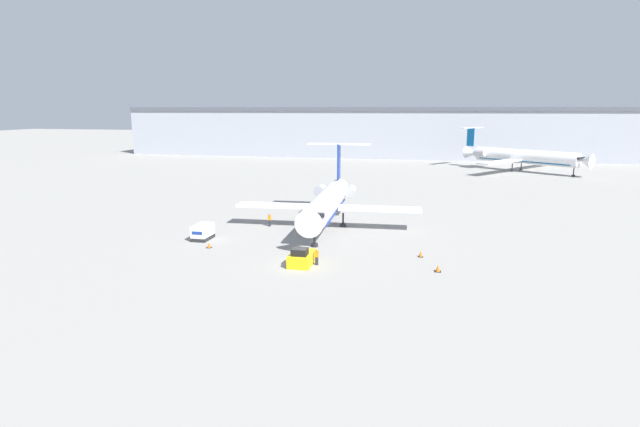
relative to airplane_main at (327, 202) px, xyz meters
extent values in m
plane|color=gray|center=(0.63, -17.03, -3.52)|extent=(600.00, 600.00, 0.00)
cube|color=#9EA3AD|center=(0.63, 102.97, 3.97)|extent=(180.00, 16.00, 14.98)
cube|color=#4C515B|center=(0.63, 102.97, 12.06)|extent=(180.00, 16.80, 1.20)
cylinder|color=silver|center=(0.04, -0.78, -0.04)|extent=(4.06, 19.66, 3.13)
cone|color=silver|center=(0.57, -11.78, -0.04)|extent=(3.24, 2.65, 3.13)
cube|color=black|center=(0.52, -10.78, 0.50)|extent=(2.69, 0.83, 0.44)
cone|color=silver|center=(-0.51, 10.70, -0.04)|extent=(2.98, 3.57, 2.82)
cube|color=navy|center=(0.04, -0.78, -1.06)|extent=(3.66, 17.70, 0.20)
cube|color=silver|center=(6.94, 0.53, -0.75)|extent=(10.91, 3.19, 0.36)
cube|color=silver|center=(-6.96, -0.13, -0.75)|extent=(10.91, 3.19, 0.36)
cylinder|color=#ADADB7|center=(1.88, 7.53, 0.35)|extent=(1.63, 2.72, 1.51)
cylinder|color=#ADADB7|center=(-2.60, 7.31, 0.35)|extent=(1.63, 2.72, 1.51)
cube|color=navy|center=(-0.55, 11.39, 4.19)|extent=(0.35, 2.21, 5.33)
cube|color=silver|center=(-0.55, 11.39, 6.85)|extent=(9.67, 2.26, 0.20)
cylinder|color=black|center=(0.46, -9.53, -2.56)|extent=(0.24, 0.24, 1.91)
cylinder|color=black|center=(0.46, -9.53, -3.32)|extent=(0.80, 0.80, 0.40)
cylinder|color=black|center=(-2.07, 0.70, -2.56)|extent=(0.24, 0.24, 1.91)
cylinder|color=black|center=(-2.07, 0.70, -3.32)|extent=(0.80, 0.80, 0.40)
cylinder|color=black|center=(1.99, 0.90, -2.56)|extent=(0.24, 0.24, 1.91)
cylinder|color=black|center=(1.99, 0.90, -3.32)|extent=(0.80, 0.80, 0.40)
cube|color=yellow|center=(0.71, -16.34, -2.91)|extent=(2.22, 3.81, 1.22)
cube|color=black|center=(0.71, -17.17, -1.95)|extent=(1.56, 1.37, 0.70)
cube|color=black|center=(0.71, -14.51, -3.09)|extent=(2.00, 0.30, 0.73)
cube|color=#232326|center=(-13.57, -9.26, -3.29)|extent=(1.83, 3.06, 0.45)
cube|color=silver|center=(-13.57, -9.26, -2.36)|extent=(1.83, 3.06, 1.42)
cube|color=navy|center=(-13.57, -10.82, -2.36)|extent=(1.28, 0.04, 0.36)
cube|color=#232838|center=(2.23, -16.23, -3.09)|extent=(0.32, 0.20, 0.85)
cube|color=orange|center=(2.23, -16.23, -2.33)|extent=(0.40, 0.24, 0.67)
sphere|color=tan|center=(2.23, -16.23, -1.87)|extent=(0.25, 0.25, 0.25)
cube|color=#232838|center=(-7.80, -0.91, -3.09)|extent=(0.32, 0.20, 0.85)
cube|color=orange|center=(-7.80, -0.91, -2.33)|extent=(0.40, 0.24, 0.67)
sphere|color=tan|center=(-7.80, -0.91, -1.87)|extent=(0.25, 0.25, 0.25)
cube|color=black|center=(-11.27, -12.58, -3.50)|extent=(0.57, 0.57, 0.04)
cone|color=orange|center=(-11.27, -12.58, -3.18)|extent=(0.41, 0.41, 0.59)
cube|color=black|center=(12.52, -11.08, -3.50)|extent=(0.52, 0.52, 0.04)
cone|color=orange|center=(12.52, -11.08, -3.13)|extent=(0.37, 0.37, 0.69)
cube|color=black|center=(14.27, -15.78, -3.50)|extent=(0.63, 0.63, 0.04)
cone|color=orange|center=(14.27, -15.78, -3.15)|extent=(0.45, 0.45, 0.66)
cylinder|color=white|center=(36.51, 70.65, 0.30)|extent=(23.29, 18.84, 3.51)
cone|color=white|center=(48.22, 61.78, 0.30)|extent=(4.36, 4.50, 3.51)
cube|color=black|center=(47.32, 62.46, 0.91)|extent=(2.36, 2.80, 0.44)
cone|color=white|center=(24.39, 79.84, 0.30)|extent=(4.99, 4.85, 3.16)
cube|color=#0C5999|center=(36.51, 70.65, -0.84)|extent=(20.96, 16.96, 0.20)
cube|color=white|center=(41.19, 79.03, -0.49)|extent=(11.91, 14.28, 0.36)
cube|color=white|center=(29.72, 63.89, -0.49)|extent=(11.91, 14.28, 0.36)
cylinder|color=#ADADB7|center=(29.23, 79.51, 0.74)|extent=(3.60, 3.41, 2.00)
cylinder|color=#ADADB7|center=(26.02, 75.28, 0.74)|extent=(3.60, 3.41, 2.00)
cube|color=#0C5999|center=(23.77, 80.31, 4.55)|extent=(1.90, 1.52, 5.00)
cube|color=white|center=(23.77, 80.31, 7.05)|extent=(6.87, 8.26, 0.20)
cylinder|color=black|center=(46.30, 63.24, -2.49)|extent=(0.24, 0.24, 2.06)
cylinder|color=black|center=(46.30, 63.24, -3.32)|extent=(0.80, 0.80, 0.40)
cylinder|color=black|center=(33.60, 70.00, -2.49)|extent=(0.24, 0.24, 2.06)
cylinder|color=black|center=(33.60, 70.00, -3.32)|extent=(0.80, 0.80, 0.40)
cylinder|color=black|center=(36.35, 73.64, -2.49)|extent=(0.24, 0.24, 2.06)
cylinder|color=black|center=(36.35, 73.64, -3.32)|extent=(0.80, 0.80, 0.40)
camera|label=1|loc=(13.01, -63.70, 12.06)|focal=28.00mm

